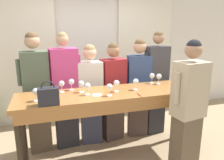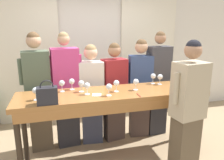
{
  "view_description": "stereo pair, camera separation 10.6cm",
  "coord_description": "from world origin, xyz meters",
  "views": [
    {
      "loc": [
        -0.86,
        -2.74,
        1.95
      ],
      "look_at": [
        0.0,
        0.07,
        1.19
      ],
      "focal_mm": 35.0,
      "sensor_mm": 36.0,
      "label": 1
    },
    {
      "loc": [
        -0.76,
        -2.77,
        1.95
      ],
      "look_at": [
        0.0,
        0.07,
        1.19
      ],
      "focal_mm": 35.0,
      "sensor_mm": 36.0,
      "label": 2
    }
  ],
  "objects": [
    {
      "name": "ground_plane",
      "position": [
        0.0,
        0.0,
        0.0
      ],
      "size": [
        18.0,
        18.0,
        0.0
      ],
      "primitive_type": "plane",
      "color": "tan"
    },
    {
      "name": "wall_back",
      "position": [
        0.0,
        1.75,
        1.4
      ],
      "size": [
        12.0,
        0.06,
        2.8
      ],
      "color": "silver",
      "rests_on": "ground_plane"
    },
    {
      "name": "curtain_panel_left",
      "position": [
        -1.25,
        1.69,
        1.34
      ],
      "size": [
        1.23,
        0.03,
        2.69
      ],
      "color": "#EFE5C6",
      "rests_on": "ground_plane"
    },
    {
      "name": "curtain_panel_right",
      "position": [
        1.25,
        1.69,
        1.34
      ],
      "size": [
        1.23,
        0.03,
        2.69
      ],
      "color": "#EFE5C6",
      "rests_on": "ground_plane"
    },
    {
      "name": "tasting_bar",
      "position": [
        0.0,
        -0.02,
        0.93
      ],
      "size": [
        2.61,
        0.66,
        1.04
      ],
      "color": "#9E6633",
      "rests_on": "ground_plane"
    },
    {
      "name": "wine_bottle",
      "position": [
        1.24,
        -0.17,
        1.16
      ],
      "size": [
        0.09,
        0.09,
        0.3
      ],
      "color": "black",
      "rests_on": "tasting_bar"
    },
    {
      "name": "handbag",
      "position": [
        -0.86,
        -0.25,
        1.15
      ],
      "size": [
        0.24,
        0.13,
        0.29
      ],
      "color": "#232328",
      "rests_on": "tasting_bar"
    },
    {
      "name": "wine_glass_front_left",
      "position": [
        0.79,
        0.18,
        1.16
      ],
      "size": [
        0.08,
        0.08,
        0.16
      ],
      "color": "white",
      "rests_on": "tasting_bar"
    },
    {
      "name": "wine_glass_front_mid",
      "position": [
        -0.54,
        0.25,
        1.16
      ],
      "size": [
        0.08,
        0.08,
        0.16
      ],
      "color": "white",
      "rests_on": "tasting_bar"
    },
    {
      "name": "wine_glass_front_right",
      "position": [
        -0.42,
        0.11,
        1.16
      ],
      "size": [
        0.08,
        0.08,
        0.16
      ],
      "color": "white",
      "rests_on": "tasting_bar"
    },
    {
      "name": "wine_glass_center_left",
      "position": [
        0.33,
        -0.0,
        1.16
      ],
      "size": [
        0.08,
        0.08,
        0.16
      ],
      "color": "white",
      "rests_on": "tasting_bar"
    },
    {
      "name": "wine_glass_center_mid",
      "position": [
        -1.0,
        -0.08,
        1.16
      ],
      "size": [
        0.08,
        0.08,
        0.16
      ],
      "color": "white",
      "rests_on": "tasting_bar"
    },
    {
      "name": "wine_glass_center_right",
      "position": [
        -0.68,
        0.19,
        1.16
      ],
      "size": [
        0.08,
        0.08,
        0.16
      ],
      "color": "white",
      "rests_on": "tasting_bar"
    },
    {
      "name": "wine_glass_back_left",
      "position": [
        0.71,
        0.25,
        1.16
      ],
      "size": [
        0.08,
        0.08,
        0.16
      ],
      "color": "white",
      "rests_on": "tasting_bar"
    },
    {
      "name": "wine_glass_back_mid",
      "position": [
        -0.36,
        -0.02,
        1.16
      ],
      "size": [
        0.08,
        0.08,
        0.16
      ],
      "color": "white",
      "rests_on": "tasting_bar"
    },
    {
      "name": "wine_glass_back_right",
      "position": [
        -0.1,
        -0.15,
        1.16
      ],
      "size": [
        0.08,
        0.08,
        0.16
      ],
      "color": "white",
      "rests_on": "tasting_bar"
    },
    {
      "name": "wine_glass_near_host",
      "position": [
        0.04,
        -0.0,
        1.16
      ],
      "size": [
        0.08,
        0.08,
        0.16
      ],
      "color": "white",
      "rests_on": "tasting_bar"
    },
    {
      "name": "napkin",
      "position": [
        -0.25,
        -0.08,
        1.05
      ],
      "size": [
        0.14,
        0.14,
        0.0
      ],
      "color": "white",
      "rests_on": "tasting_bar"
    },
    {
      "name": "pen",
      "position": [
        0.28,
        -0.24,
        1.05
      ],
      "size": [
        0.01,
        0.14,
        0.01
      ],
      "color": "maroon",
      "rests_on": "tasting_bar"
    },
    {
      "name": "guest_olive_jacket",
      "position": [
        -1.03,
        0.58,
        0.95
      ],
      "size": [
        0.5,
        0.31,
        1.85
      ],
      "color": "brown",
      "rests_on": "ground_plane"
    },
    {
      "name": "guest_pink_top",
      "position": [
        -0.61,
        0.58,
        0.94
      ],
      "size": [
        0.52,
        0.28,
        1.84
      ],
      "color": "#28282D",
      "rests_on": "ground_plane"
    },
    {
      "name": "guest_cream_sweater",
      "position": [
        -0.21,
        0.58,
        0.86
      ],
      "size": [
        0.51,
        0.28,
        1.65
      ],
      "color": "#383D51",
      "rests_on": "ground_plane"
    },
    {
      "name": "guest_striped_shirt",
      "position": [
        0.18,
        0.58,
        0.86
      ],
      "size": [
        0.51,
        0.31,
        1.66
      ],
      "color": "#473833",
      "rests_on": "ground_plane"
    },
    {
      "name": "guest_navy_coat",
      "position": [
        0.64,
        0.58,
        0.9
      ],
      "size": [
        0.51,
        0.26,
        1.71
      ],
      "color": "#473833",
      "rests_on": "ground_plane"
    },
    {
      "name": "guest_beige_cap",
      "position": [
        0.97,
        0.58,
        0.95
      ],
      "size": [
        0.5,
        0.24,
        1.83
      ],
      "color": "#28282D",
      "rests_on": "ground_plane"
    },
    {
      "name": "host_pouring",
      "position": [
        0.76,
        -0.62,
        0.91
      ],
      "size": [
        0.49,
        0.32,
        1.78
      ],
      "color": "brown",
      "rests_on": "ground_plane"
    }
  ]
}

